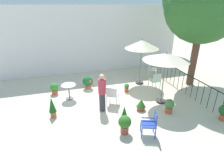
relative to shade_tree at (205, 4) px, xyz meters
The scene contains 20 objects.
ground_plane 6.48m from the shade_tree, behind, with size 60.00×60.00×0.00m, color beige.
villa_facade 6.50m from the shade_tree, 143.10° to the left, with size 11.93×0.30×4.11m, color white.
terrace_railing 3.71m from the shade_tree, 146.32° to the right, with size 0.03×6.01×1.01m.
shade_tree is the anchor object (origin of this frame).
patio_umbrella_0 3.48m from the shade_tree, 163.02° to the left, with size 1.80×1.80×2.50m.
patio_umbrella_1 3.66m from the shade_tree, 152.34° to the right, with size 1.95×1.95×2.36m.
cafe_table_0 7.63m from the shade_tree, behind, with size 0.67×0.67×0.74m.
patio_chair_0 6.52m from the shade_tree, 141.65° to the right, with size 0.61×0.59×0.92m.
patio_chair_1 4.27m from the shade_tree, 133.45° to the left, with size 0.67×0.67×0.98m.
patio_chair_2 6.18m from the shade_tree, 168.35° to the right, with size 0.67×0.67×0.89m.
patio_chair_3 4.29m from the shade_tree, behind, with size 0.52×0.48×0.91m.
potted_plant_0 5.48m from the shade_tree, behind, with size 0.25×0.25×0.46m.
potted_plant_1 6.88m from the shade_tree, 169.98° to the left, with size 0.54×0.55×0.69m.
potted_plant_2 6.65m from the shade_tree, 153.18° to the right, with size 0.27×0.27×0.74m.
potted_plant_3 8.41m from the shade_tree, behind, with size 0.29×0.29×0.87m.
potted_plant_5 6.98m from the shade_tree, 149.25° to the right, with size 0.45×0.45×0.70m.
potted_plant_6 5.29m from the shade_tree, 140.98° to the right, with size 0.39×0.39×0.63m.
potted_plant_7 8.37m from the shade_tree, behind, with size 0.40×0.40×0.57m.
potted_plant_8 5.77m from the shade_tree, 155.16° to the right, with size 0.41×0.41×0.52m.
standing_person 6.51m from the shade_tree, 166.17° to the right, with size 0.32×0.32×1.64m.
Camera 1 is at (-2.03, -7.10, 4.18)m, focal length 29.10 mm.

